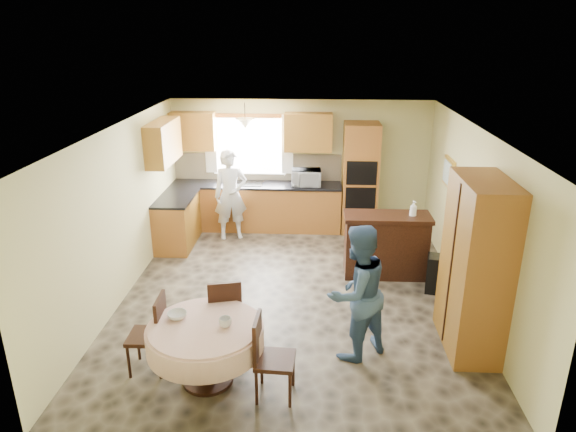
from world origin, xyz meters
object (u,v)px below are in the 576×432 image
(dining_table, at_px, (206,338))
(chair_right, at_px, (268,353))
(person_sink, at_px, (231,195))
(sideboard, at_px, (386,247))
(chair_left, at_px, (153,330))
(cupboard, at_px, (476,267))
(person_dining, at_px, (357,293))
(oven_tower, at_px, (360,178))
(chair_back, at_px, (225,311))

(dining_table, height_order, chair_right, chair_right)
(dining_table, distance_m, person_sink, 4.27)
(chair_right, bearing_deg, sideboard, -25.19)
(sideboard, bearing_deg, chair_right, -118.66)
(sideboard, distance_m, chair_left, 3.95)
(cupboard, bearing_deg, person_sink, 136.03)
(cupboard, distance_m, person_sink, 4.85)
(dining_table, bearing_deg, sideboard, 50.51)
(chair_left, bearing_deg, dining_table, 72.44)
(person_dining, bearing_deg, chair_right, 1.86)
(chair_left, xyz_separation_m, chair_right, (1.35, -0.38, 0.00))
(chair_right, height_order, person_sink, person_sink)
(oven_tower, bearing_deg, dining_table, -113.19)
(sideboard, bearing_deg, dining_table, -129.82)
(chair_left, xyz_separation_m, person_dining, (2.33, 0.42, 0.32))
(chair_left, bearing_deg, person_dining, 98.99)
(oven_tower, relative_size, dining_table, 1.65)
(chair_left, height_order, chair_right, chair_right)
(chair_back, height_order, person_dining, person_dining)
(sideboard, distance_m, cupboard, 2.17)
(chair_left, relative_size, chair_back, 0.98)
(chair_back, xyz_separation_m, person_dining, (1.58, -0.03, 0.31))
(chair_back, xyz_separation_m, chair_right, (0.60, -0.83, -0.01))
(oven_tower, xyz_separation_m, dining_table, (-2.03, -4.74, -0.49))
(dining_table, xyz_separation_m, chair_back, (0.10, 0.64, -0.03))
(oven_tower, xyz_separation_m, chair_back, (-1.93, -4.10, -0.53))
(cupboard, height_order, chair_left, cupboard)
(oven_tower, bearing_deg, chair_right, -105.11)
(sideboard, distance_m, chair_back, 3.09)
(oven_tower, relative_size, sideboard, 1.57)
(cupboard, height_order, chair_right, cupboard)
(chair_left, height_order, chair_back, chair_back)
(person_sink, bearing_deg, chair_left, -110.88)
(chair_back, bearing_deg, dining_table, 66.86)
(sideboard, xyz_separation_m, chair_back, (-2.21, -2.17, 0.05))
(sideboard, distance_m, person_sink, 3.08)
(oven_tower, height_order, sideboard, oven_tower)
(chair_back, bearing_deg, chair_right, 111.88)
(cupboard, relative_size, person_sink, 1.28)
(chair_back, bearing_deg, cupboard, 170.61)
(oven_tower, height_order, cupboard, cupboard)
(chair_right, bearing_deg, chair_back, 38.97)
(oven_tower, xyz_separation_m, chair_left, (-2.68, -4.55, -0.54))
(cupboard, bearing_deg, sideboard, 112.20)
(dining_table, relative_size, chair_left, 1.36)
(chair_back, distance_m, person_sink, 3.65)
(chair_back, bearing_deg, oven_tower, -129.13)
(chair_left, relative_size, chair_right, 0.99)
(oven_tower, bearing_deg, chair_left, -120.51)
(chair_left, distance_m, chair_right, 1.40)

